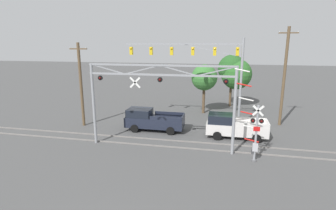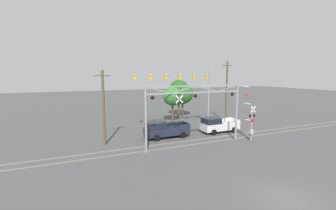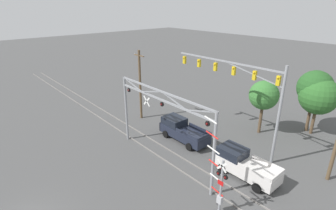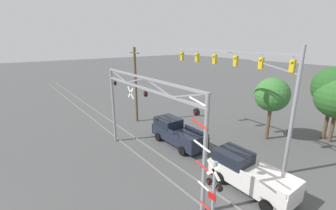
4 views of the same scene
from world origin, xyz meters
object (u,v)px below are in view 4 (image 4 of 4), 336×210
object	(u,v)px
background_tree_beyond_span	(334,87)
crossing_signal_mast	(211,198)
pickup_truck_lead	(176,133)
traffic_signal_span	(251,78)
background_tree_far_left_verge	(272,95)
crossing_gantry	(146,107)
pickup_truck_following	(248,173)
utility_pole_left	(136,84)

from	to	relation	value
background_tree_beyond_span	crossing_signal_mast	bearing A→B (deg)	-85.84
pickup_truck_lead	background_tree_beyond_span	distance (m)	14.48
traffic_signal_span	background_tree_far_left_verge	world-z (taller)	traffic_signal_span
crossing_signal_mast	background_tree_beyond_span	world-z (taller)	background_tree_beyond_span
traffic_signal_span	pickup_truck_lead	bearing A→B (deg)	-148.86
crossing_signal_mast	background_tree_far_left_verge	distance (m)	13.43
crossing_gantry	traffic_signal_span	world-z (taller)	traffic_signal_span
crossing_gantry	crossing_signal_mast	distance (m)	7.41
traffic_signal_span	background_tree_beyond_span	distance (m)	9.19
crossing_gantry	pickup_truck_following	xyz separation A→B (m)	(5.74, 3.73, -3.59)
pickup_truck_following	background_tree_far_left_verge	world-z (taller)	background_tree_far_left_verge
crossing_gantry	pickup_truck_lead	bearing A→B (deg)	113.71
crossing_signal_mast	utility_pole_left	world-z (taller)	utility_pole_left
traffic_signal_span	utility_pole_left	world-z (taller)	traffic_signal_span
traffic_signal_span	pickup_truck_following	bearing A→B (deg)	-52.76
traffic_signal_span	pickup_truck_lead	world-z (taller)	traffic_signal_span
traffic_signal_span	background_tree_far_left_verge	size ratio (longest dim) A/B	2.03
traffic_signal_span	pickup_truck_following	world-z (taller)	traffic_signal_span
crossing_gantry	traffic_signal_span	xyz separation A→B (m)	(3.13, 7.17, 1.63)
crossing_signal_mast	pickup_truck_following	xyz separation A→B (m)	(-1.20, 4.68, -1.17)
utility_pole_left	background_tree_beyond_span	size ratio (longest dim) A/B	1.22
pickup_truck_following	background_tree_beyond_span	bearing A→B (deg)	90.11
utility_pole_left	background_tree_far_left_verge	bearing A→B (deg)	32.60
crossing_signal_mast	background_tree_far_left_verge	bearing A→B (deg)	109.44
crossing_gantry	pickup_truck_following	size ratio (longest dim) A/B	2.17
crossing_gantry	background_tree_beyond_span	size ratio (longest dim) A/B	1.68
crossing_gantry	background_tree_beyond_span	xyz separation A→B (m)	(5.72, 15.89, 0.34)
pickup_truck_following	utility_pole_left	size ratio (longest dim) A/B	0.64
utility_pole_left	pickup_truck_lead	bearing A→B (deg)	-0.13
background_tree_beyond_span	pickup_truck_following	bearing A→B (deg)	-89.89
pickup_truck_lead	pickup_truck_following	bearing A→B (deg)	-3.32
crossing_signal_mast	pickup_truck_lead	distance (m)	10.22
crossing_gantry	background_tree_beyond_span	distance (m)	16.89
crossing_gantry	crossing_signal_mast	xyz separation A→B (m)	(6.94, -0.95, -2.42)
utility_pole_left	background_tree_far_left_verge	world-z (taller)	utility_pole_left
crossing_signal_mast	pickup_truck_following	world-z (taller)	crossing_signal_mast
traffic_signal_span	background_tree_beyond_span	bearing A→B (deg)	73.46
background_tree_far_left_verge	traffic_signal_span	bearing A→B (deg)	-82.19
crossing_signal_mast	background_tree_beyond_span	xyz separation A→B (m)	(-1.22, 16.83, 2.75)
crossing_gantry	traffic_signal_span	size ratio (longest dim) A/B	0.97
crossing_gantry	pickup_truck_lead	xyz separation A→B (m)	(-1.83, 4.17, -3.59)
pickup_truck_lead	crossing_signal_mast	bearing A→B (deg)	-30.25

